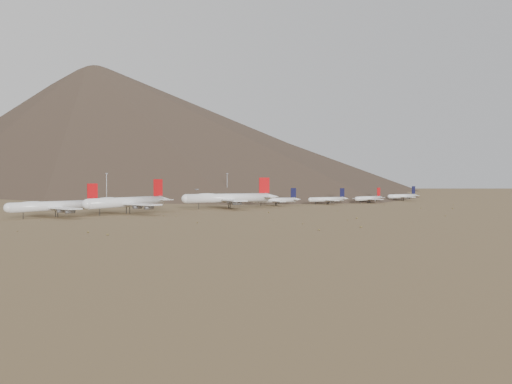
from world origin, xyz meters
TOP-DOWN VIEW (x-y plane):
  - ground at (0.00, 0.00)m, footprint 3000.00×3000.00m
  - widebody_west at (-122.86, 22.76)m, footprint 63.44×49.70m
  - widebody_centre at (-77.91, 25.03)m, footprint 69.43×55.25m
  - widebody_east at (3.10, 32.38)m, footprint 73.54×57.90m
  - narrowbody_a at (52.95, 39.25)m, footprint 41.24×30.33m
  - narrowbody_b at (99.98, 30.17)m, footprint 39.70×28.85m
  - narrowbody_c at (142.06, 23.99)m, footprint 39.53×28.64m
  - narrowbody_d at (201.49, 35.99)m, footprint 40.89×29.32m
  - control_tower at (30.00, 120.00)m, footprint 8.00×8.00m
  - mast_west at (-52.03, 122.23)m, footprint 2.00×0.60m
  - mast_centre at (50.23, 104.47)m, footprint 2.00×0.60m
  - mast_east at (136.01, 141.88)m, footprint 2.00×0.60m
  - mast_far_east at (192.94, 132.38)m, footprint 2.00×0.60m
  - desert_scrub at (-16.26, -85.98)m, footprint 425.10×179.91m

SIDE VIEW (x-z plane):
  - ground at x=0.00m, z-range 0.00..0.00m
  - desert_scrub at x=-16.26m, z-range -0.11..0.77m
  - narrowbody_c at x=142.06m, z-range -2.29..10.78m
  - narrowbody_b at x=99.98m, z-range -2.31..10.84m
  - narrowbody_d at x=201.49m, z-range -2.37..11.12m
  - narrowbody_a at x=52.95m, z-range -2.43..11.40m
  - control_tower at x=30.00m, z-range -0.68..11.32m
  - widebody_west at x=-122.86m, z-range -2.96..16.10m
  - widebody_centre at x=-77.91m, z-range -3.32..18.09m
  - widebody_east at x=3.10m, z-range -3.45..18.79m
  - mast_west at x=-52.03m, z-range 1.35..27.05m
  - mast_centre at x=50.23m, z-range 1.35..27.05m
  - mast_east at x=136.01m, z-range 1.35..27.05m
  - mast_far_east at x=192.94m, z-range 1.35..27.05m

